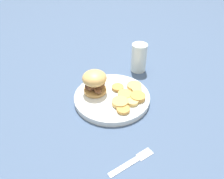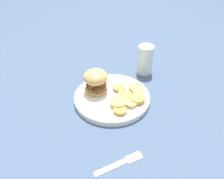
{
  "view_description": "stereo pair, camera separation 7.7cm",
  "coord_description": "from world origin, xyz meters",
  "px_view_note": "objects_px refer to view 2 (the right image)",
  "views": [
    {
      "loc": [
        -0.2,
        0.58,
        0.52
      ],
      "look_at": [
        0.0,
        0.0,
        0.05
      ],
      "focal_mm": 35.0,
      "sensor_mm": 36.0,
      "label": 1
    },
    {
      "loc": [
        -0.27,
        0.55,
        0.52
      ],
      "look_at": [
        0.0,
        0.0,
        0.05
      ],
      "focal_mm": 35.0,
      "sensor_mm": 36.0,
      "label": 2
    }
  ],
  "objects_px": {
    "dinner_plate": "(112,97)",
    "drinking_glass": "(145,60)",
    "sandwich": "(95,80)",
    "fork": "(120,163)"
  },
  "relations": [
    {
      "from": "dinner_plate",
      "to": "drinking_glass",
      "type": "bearing_deg",
      "value": -100.19
    },
    {
      "from": "dinner_plate",
      "to": "drinking_glass",
      "type": "xyz_separation_m",
      "value": [
        -0.04,
        -0.23,
        0.05
      ]
    },
    {
      "from": "dinner_plate",
      "to": "drinking_glass",
      "type": "distance_m",
      "value": 0.24
    },
    {
      "from": "sandwich",
      "to": "fork",
      "type": "relative_size",
      "value": 0.73
    },
    {
      "from": "dinner_plate",
      "to": "sandwich",
      "type": "distance_m",
      "value": 0.09
    },
    {
      "from": "sandwich",
      "to": "fork",
      "type": "xyz_separation_m",
      "value": [
        -0.2,
        0.23,
        -0.06
      ]
    },
    {
      "from": "dinner_plate",
      "to": "sandwich",
      "type": "bearing_deg",
      "value": 1.18
    },
    {
      "from": "fork",
      "to": "dinner_plate",
      "type": "bearing_deg",
      "value": -59.14
    },
    {
      "from": "sandwich",
      "to": "drinking_glass",
      "type": "xyz_separation_m",
      "value": [
        -0.11,
        -0.23,
        -0.0
      ]
    },
    {
      "from": "sandwich",
      "to": "fork",
      "type": "bearing_deg",
      "value": 131.66
    }
  ]
}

